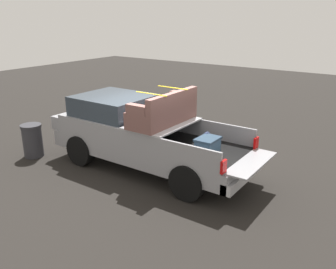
# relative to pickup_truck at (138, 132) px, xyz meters

# --- Properties ---
(ground_plane) EXTENTS (40.00, 40.00, 0.00)m
(ground_plane) POSITION_rel_pickup_truck_xyz_m (-0.38, -0.00, -0.97)
(ground_plane) COLOR black
(pickup_truck) EXTENTS (6.05, 2.06, 2.23)m
(pickup_truck) POSITION_rel_pickup_truck_xyz_m (0.00, 0.00, 0.00)
(pickup_truck) COLOR gray
(pickup_truck) RESTS_ON ground_plane
(trash_can) EXTENTS (0.60, 0.60, 0.98)m
(trash_can) POSITION_rel_pickup_truck_xyz_m (3.01, 1.27, -0.48)
(trash_can) COLOR #2D2D33
(trash_can) RESTS_ON ground_plane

